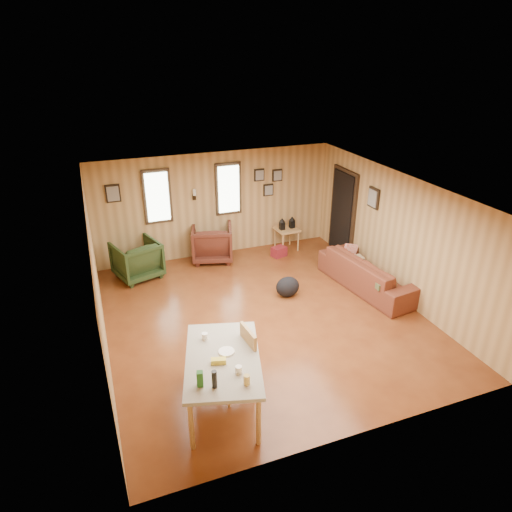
{
  "coord_description": "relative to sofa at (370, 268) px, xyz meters",
  "views": [
    {
      "loc": [
        -2.64,
        -6.58,
        4.56
      ],
      "look_at": [
        0.0,
        0.4,
        1.05
      ],
      "focal_mm": 32.0,
      "sensor_mm": 36.0,
      "label": 1
    }
  ],
  "objects": [
    {
      "name": "cooler",
      "position": [
        -1.12,
        2.03,
        -0.33
      ],
      "size": [
        0.38,
        0.32,
        0.23
      ],
      "rotation": [
        0.0,
        0.0,
        0.3
      ],
      "color": "maroon",
      "rests_on": "ground"
    },
    {
      "name": "side_table",
      "position": [
        -0.79,
        2.34,
        0.11
      ],
      "size": [
        0.55,
        0.55,
        0.82
      ],
      "rotation": [
        0.0,
        0.0,
        0.07
      ],
      "color": "#DDAC62",
      "rests_on": "ground"
    },
    {
      "name": "end_table",
      "position": [
        -4.05,
        2.29,
        -0.09
      ],
      "size": [
        0.65,
        0.62,
        0.64
      ],
      "rotation": [
        0.0,
        0.0,
        0.42
      ],
      "color": "#DDAC62",
      "rests_on": "ground"
    },
    {
      "name": "dining_table",
      "position": [
        -3.75,
        -2.19,
        0.3
      ],
      "size": [
        1.36,
        1.81,
        1.06
      ],
      "rotation": [
        0.0,
        0.0,
        -0.27
      ],
      "color": "#9E9785",
      "rests_on": "ground"
    },
    {
      "name": "dining_chair",
      "position": [
        -3.45,
        -2.0,
        0.13
      ],
      "size": [
        0.52,
        0.52,
        1.04
      ],
      "rotation": [
        0.0,
        0.0,
        0.11
      ],
      "color": "#263819",
      "rests_on": "ground"
    },
    {
      "name": "room",
      "position": [
        -2.24,
        0.01,
        0.75
      ],
      "size": [
        5.54,
        6.04,
        2.44
      ],
      "color": "brown",
      "rests_on": "ground"
    },
    {
      "name": "backpack",
      "position": [
        -1.69,
        0.27,
        -0.25
      ],
      "size": [
        0.48,
        0.37,
        0.41
      ],
      "rotation": [
        0.0,
        0.0,
        -0.02
      ],
      "color": "black",
      "rests_on": "ground"
    },
    {
      "name": "recliner_green",
      "position": [
        -4.33,
        2.14,
        -0.0
      ],
      "size": [
        1.07,
        1.04,
        0.89
      ],
      "primitive_type": "imported",
      "rotation": [
        0.0,
        0.0,
        -2.83
      ],
      "color": "#263819",
      "rests_on": "ground"
    },
    {
      "name": "recliner_brown",
      "position": [
        -2.61,
        2.42,
        0.01
      ],
      "size": [
        1.08,
        1.04,
        0.91
      ],
      "primitive_type": "imported",
      "rotation": [
        0.0,
        0.0,
        2.86
      ],
      "color": "#4E2217",
      "rests_on": "ground"
    },
    {
      "name": "sofa",
      "position": [
        0.0,
        0.0,
        0.0
      ],
      "size": [
        0.97,
        2.37,
        0.9
      ],
      "primitive_type": "imported",
      "rotation": [
        0.0,
        0.0,
        1.7
      ],
      "color": "brown",
      "rests_on": "ground"
    },
    {
      "name": "sofa_pillows",
      "position": [
        -0.12,
        -0.07,
        0.04
      ],
      "size": [
        0.47,
        1.59,
        0.33
      ],
      "rotation": [
        0.0,
        0.0,
        -0.09
      ],
      "color": "#4A502C",
      "rests_on": "sofa"
    }
  ]
}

